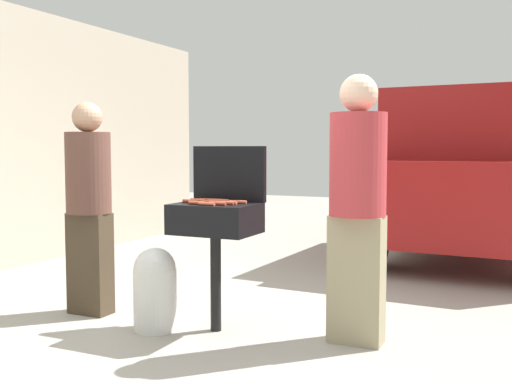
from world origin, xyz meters
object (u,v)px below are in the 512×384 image
hot_dog_2 (207,204)px  hot_dog_5 (218,203)px  hot_dog_12 (225,203)px  hot_dog_1 (210,202)px  hot_dog_3 (222,201)px  hot_dog_11 (197,203)px  person_left (89,200)px  hot_dog_4 (207,200)px  parked_minivan (476,174)px  hot_dog_6 (215,201)px  person_right (357,199)px  hot_dog_9 (238,202)px  propane_tank (155,287)px  bbq_grill (215,223)px  hot_dog_0 (191,201)px  hot_dog_7 (229,202)px  hot_dog_8 (199,201)px

hot_dog_2 → hot_dog_5: 0.08m
hot_dog_12 → hot_dog_1: bearing=166.2°
hot_dog_3 → hot_dog_11: bearing=-107.2°
person_left → hot_dog_12: bearing=-3.7°
hot_dog_4 → parked_minivan: bearing=69.1°
hot_dog_6 → person_right: size_ratio=0.07×
hot_dog_2 → hot_dog_9: size_ratio=1.00×
hot_dog_3 → propane_tank: size_ratio=0.21×
bbq_grill → hot_dog_0: hot_dog_0 is taller
hot_dog_12 → hot_dog_7: bearing=85.2°
bbq_grill → hot_dog_12: bearing=-26.6°
hot_dog_3 → hot_dog_7: 0.17m
hot_dog_9 → person_right: bearing=6.9°
hot_dog_12 → person_right: bearing=13.8°
hot_dog_5 → hot_dog_9: bearing=65.7°
bbq_grill → hot_dog_1: bearing=-147.5°
hot_dog_5 → hot_dog_8: same height
hot_dog_0 → hot_dog_2: same height
bbq_grill → hot_dog_7: hot_dog_7 is taller
hot_dog_5 → parked_minivan: 4.58m
bbq_grill → hot_dog_3: size_ratio=7.27×
person_right → hot_dog_12: bearing=6.1°
hot_dog_1 → hot_dog_11: bearing=-115.8°
hot_dog_5 → hot_dog_6: size_ratio=1.00×
hot_dog_1 → hot_dog_12: 0.14m
hot_dog_7 → hot_dog_12: same height
hot_dog_3 → hot_dog_5: same height
hot_dog_8 → propane_tank: (-0.26, -0.20, -0.64)m
hot_dog_8 → propane_tank: size_ratio=0.21×
hot_dog_0 → person_right: person_right is taller
bbq_grill → hot_dog_12: size_ratio=7.27×
person_left → person_right: person_right is taller
hot_dog_7 → hot_dog_9: same height
hot_dog_2 → hot_dog_7: 0.19m
hot_dog_5 → hot_dog_11: (-0.16, -0.02, 0.00)m
hot_dog_1 → person_right: size_ratio=0.07×
person_left → bbq_grill: bearing=-1.2°
hot_dog_2 → hot_dog_8: bearing=133.2°
hot_dog_6 → hot_dog_7: bearing=-21.4°
propane_tank → hot_dog_11: bearing=8.5°
hot_dog_9 → bbq_grill: bearing=-157.3°
propane_tank → person_right: person_right is taller
bbq_grill → hot_dog_0: bearing=-171.8°
hot_dog_1 → hot_dog_6: (-0.00, 0.07, 0.00)m
hot_dog_5 → hot_dog_9: size_ratio=1.00×
hot_dog_3 → hot_dog_8: same height
hot_dog_6 → propane_tank: hot_dog_6 is taller
person_right → hot_dog_11: bearing=7.3°
hot_dog_5 → hot_dog_7: size_ratio=1.00×
hot_dog_1 → hot_dog_4: size_ratio=1.00×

